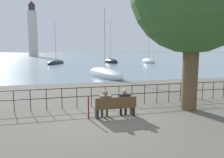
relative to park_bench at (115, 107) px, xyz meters
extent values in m
plane|color=#605B51|center=(0.00, 0.06, -0.43)|extent=(1000.00, 1000.00, 0.00)
cube|color=slate|center=(0.00, 160.39, -0.43)|extent=(600.00, 300.00, 0.01)
cylinder|color=brown|center=(3.81, 0.31, 1.38)|extent=(0.73, 0.73, 3.62)
cube|color=brown|center=(0.00, 0.06, -0.01)|extent=(1.80, 0.45, 0.05)
cube|color=brown|center=(0.00, -0.14, 0.24)|extent=(1.80, 0.04, 0.45)
cube|color=black|center=(-0.80, 0.06, -0.23)|extent=(0.10, 0.41, 0.40)
cube|color=black|center=(0.80, 0.06, -0.23)|extent=(0.10, 0.41, 0.40)
cylinder|color=brown|center=(-0.54, 0.22, -0.21)|extent=(0.11, 0.11, 0.45)
cylinder|color=brown|center=(-0.32, 0.22, -0.21)|extent=(0.11, 0.11, 0.45)
cube|color=brown|center=(-0.43, 0.13, 0.07)|extent=(0.42, 0.26, 0.14)
cube|color=brown|center=(-0.43, 0.04, 0.27)|extent=(0.49, 0.24, 0.52)
sphere|color=#846047|center=(-0.43, 0.04, 0.66)|extent=(0.23, 0.23, 0.23)
cylinder|color=black|center=(0.32, 0.22, -0.21)|extent=(0.11, 0.11, 0.45)
cylinder|color=black|center=(0.54, 0.22, -0.21)|extent=(0.11, 0.11, 0.45)
cube|color=black|center=(0.43, 0.13, 0.07)|extent=(0.41, 0.26, 0.14)
cube|color=black|center=(0.43, 0.04, 0.29)|extent=(0.49, 0.24, 0.54)
sphere|color=#A87A5B|center=(0.43, 0.04, 0.67)|extent=(0.21, 0.21, 0.21)
cylinder|color=black|center=(-4.36, 1.92, 0.09)|extent=(0.04, 0.04, 1.05)
cylinder|color=black|center=(-3.63, 1.92, 0.09)|extent=(0.04, 0.04, 1.05)
cylinder|color=black|center=(-2.91, 1.92, 0.09)|extent=(0.04, 0.04, 1.05)
cylinder|color=black|center=(-2.18, 1.92, 0.09)|extent=(0.04, 0.04, 1.05)
cylinder|color=black|center=(-1.45, 1.92, 0.09)|extent=(0.04, 0.04, 1.05)
cylinder|color=black|center=(-0.73, 1.92, 0.09)|extent=(0.04, 0.04, 1.05)
cylinder|color=black|center=(0.00, 1.92, 0.09)|extent=(0.04, 0.04, 1.05)
cylinder|color=black|center=(0.73, 1.92, 0.09)|extent=(0.04, 0.04, 1.05)
cylinder|color=black|center=(1.45, 1.92, 0.09)|extent=(0.04, 0.04, 1.05)
cylinder|color=black|center=(2.18, 1.92, 0.09)|extent=(0.04, 0.04, 1.05)
cylinder|color=black|center=(2.91, 1.92, 0.09)|extent=(0.04, 0.04, 1.05)
cylinder|color=black|center=(3.63, 1.92, 0.09)|extent=(0.04, 0.04, 1.05)
cylinder|color=black|center=(4.36, 1.92, 0.09)|extent=(0.04, 0.04, 1.05)
cylinder|color=black|center=(5.09, 1.92, 0.09)|extent=(0.04, 0.04, 1.05)
cylinder|color=black|center=(5.81, 1.92, 0.09)|extent=(0.04, 0.04, 1.05)
cylinder|color=black|center=(6.54, 1.92, 0.09)|extent=(0.04, 0.04, 1.05)
cylinder|color=black|center=(7.27, 1.92, 0.09)|extent=(0.04, 0.04, 1.05)
cylinder|color=black|center=(0.00, 1.92, 0.59)|extent=(14.53, 0.04, 0.04)
cylinder|color=black|center=(0.00, 1.92, 0.14)|extent=(14.53, 0.04, 0.04)
cylinder|color=maroon|center=(-1.16, 0.01, 0.01)|extent=(0.06, 0.06, 0.89)
cone|color=maroon|center=(-1.16, 0.01, 0.52)|extent=(0.09, 0.09, 0.12)
ellipsoid|color=silver|center=(18.39, 37.66, -0.11)|extent=(2.28, 5.28, 1.62)
cylinder|color=silver|center=(18.39, 37.66, 5.74)|extent=(0.14, 0.14, 10.72)
ellipsoid|color=black|center=(-2.17, 39.39, -0.19)|extent=(4.62, 7.88, 1.20)
cylinder|color=silver|center=(-2.17, 39.39, 4.33)|extent=(0.14, 0.14, 8.32)
ellipsoid|color=silver|center=(2.83, 14.46, -0.15)|extent=(3.39, 8.36, 1.42)
cylinder|color=silver|center=(2.83, 14.46, 3.62)|extent=(0.14, 0.14, 6.68)
ellipsoid|color=black|center=(10.18, 40.49, -0.14)|extent=(3.30, 6.06, 1.45)
cylinder|color=silver|center=(10.18, 40.49, 4.71)|extent=(0.14, 0.14, 8.84)
cylinder|color=beige|center=(-12.21, 104.68, 10.35)|extent=(4.32, 4.32, 21.56)
cylinder|color=#2D2D33|center=(-12.21, 104.68, 22.44)|extent=(3.02, 3.02, 2.63)
cone|color=#4C1E19|center=(-12.21, 104.68, 24.81)|extent=(3.45, 3.45, 2.10)
camera|label=1|loc=(-2.46, -8.81, 2.42)|focal=35.00mm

